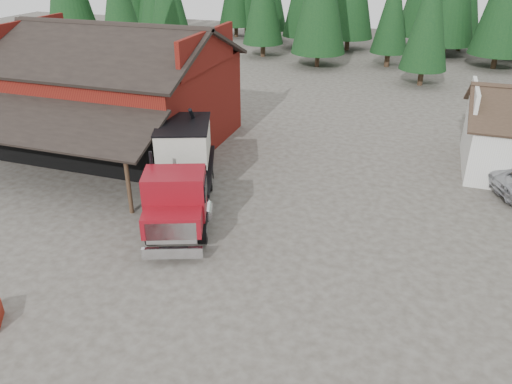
% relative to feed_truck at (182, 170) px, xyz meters
% --- Properties ---
extents(ground, '(120.00, 120.00, 0.00)m').
position_rel_feed_truck_xyz_m(ground, '(3.50, -3.33, -1.96)').
color(ground, '#433E35').
rests_on(ground, ground).
extents(red_barn, '(12.80, 13.63, 7.18)m').
position_rel_feed_truck_xyz_m(red_barn, '(-7.50, 6.57, 0.73)').
color(red_barn, maroon).
rests_on(red_barn, ground).
extents(conifer_backdrop, '(76.00, 16.00, 16.00)m').
position_rel_feed_truck_xyz_m(conifer_backdrop, '(3.50, 38.67, -1.96)').
color(conifer_backdrop, black).
rests_on(conifer_backdrop, ground).
extents(near_pine_b, '(3.96, 3.96, 10.40)m').
position_rel_feed_truck_xyz_m(near_pine_b, '(9.50, 26.67, 3.92)').
color(near_pine_b, '#382619').
rests_on(near_pine_b, ground).
extents(feed_truck, '(5.63, 9.57, 4.20)m').
position_rel_feed_truck_xyz_m(feed_truck, '(0.00, 0.00, 0.00)').
color(feed_truck, black).
rests_on(feed_truck, ground).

